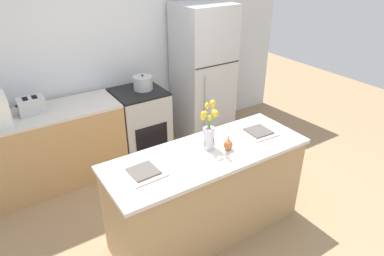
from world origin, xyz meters
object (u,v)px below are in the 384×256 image
(toaster, at_px, (31,106))
(plate_setting_right, at_px, (258,132))
(stove_range, at_px, (141,124))
(plate_setting_left, at_px, (143,172))
(cooking_pot, at_px, (143,83))
(pear_figurine, at_px, (228,144))
(flower_vase, at_px, (209,131))
(refrigerator, at_px, (203,75))

(toaster, bearing_deg, plate_setting_right, -43.73)
(plate_setting_right, bearing_deg, stove_range, 107.35)
(plate_setting_left, distance_m, cooking_pot, 1.77)
(pear_figurine, distance_m, plate_setting_left, 0.77)
(flower_vase, relative_size, pear_figurine, 3.19)
(toaster, bearing_deg, plate_setting_left, -72.83)
(plate_setting_left, distance_m, toaster, 1.69)
(pear_figurine, bearing_deg, plate_setting_left, 173.96)
(refrigerator, relative_size, plate_setting_left, 6.04)
(refrigerator, height_order, toaster, refrigerator)
(flower_vase, height_order, pear_figurine, flower_vase)
(cooking_pot, bearing_deg, pear_figurine, -90.30)
(pear_figurine, height_order, toaster, toaster)
(plate_setting_right, bearing_deg, pear_figurine, -169.29)
(stove_range, relative_size, toaster, 3.16)
(flower_vase, distance_m, cooking_pot, 1.57)
(pear_figurine, relative_size, toaster, 0.47)
(plate_setting_right, height_order, toaster, toaster)
(flower_vase, height_order, cooking_pot, flower_vase)
(refrigerator, distance_m, plate_setting_right, 1.64)
(plate_setting_left, distance_m, plate_setting_right, 1.18)
(refrigerator, distance_m, cooking_pot, 0.88)
(pear_figurine, relative_size, plate_setting_left, 0.44)
(stove_range, bearing_deg, flower_vase, -92.02)
(flower_vase, bearing_deg, pear_figurine, -42.91)
(stove_range, distance_m, cooking_pot, 0.53)
(refrigerator, xyz_separation_m, plate_setting_right, (-0.46, -1.58, -0.01))
(refrigerator, height_order, pear_figurine, refrigerator)
(flower_vase, relative_size, plate_setting_left, 1.39)
(stove_range, bearing_deg, refrigerator, 0.04)
(stove_range, bearing_deg, toaster, 178.41)
(flower_vase, bearing_deg, stove_range, 87.98)
(refrigerator, bearing_deg, stove_range, -179.96)
(refrigerator, bearing_deg, toaster, 179.13)
(plate_setting_left, xyz_separation_m, plate_setting_right, (1.18, 0.00, 0.00))
(flower_vase, bearing_deg, cooking_pot, 85.21)
(stove_range, xyz_separation_m, pear_figurine, (0.07, -1.66, 0.50))
(refrigerator, height_order, plate_setting_left, refrigerator)
(toaster, xyz_separation_m, cooking_pot, (1.27, -0.02, -0.00))
(refrigerator, bearing_deg, flower_vase, -123.05)
(refrigerator, relative_size, flower_vase, 4.34)
(refrigerator, xyz_separation_m, flower_vase, (-1.00, -1.54, 0.14))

